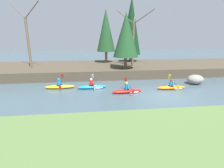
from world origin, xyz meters
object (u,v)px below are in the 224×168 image
object	(u,v)px
kayaker_trailing	(93,86)
boulder_midstream	(195,79)
kayaker_middle	(128,91)
kayaker_lead	(172,87)
kayaker_far_back	(60,86)

from	to	relation	value
kayaker_trailing	boulder_midstream	size ratio (longest dim) A/B	1.64
kayaker_middle	kayaker_trailing	world-z (taller)	same
kayaker_lead	kayaker_far_back	size ratio (longest dim) A/B	1.00
kayaker_middle	boulder_midstream	xyz separation A→B (m)	(7.46, 2.00, 0.28)
kayaker_trailing	kayaker_far_back	size ratio (longest dim) A/B	1.01
kayaker_middle	kayaker_trailing	distance (m)	3.44
kayaker_middle	boulder_midstream	distance (m)	7.72
kayaker_middle	boulder_midstream	world-z (taller)	kayaker_middle
kayaker_trailing	kayaker_far_back	xyz separation A→B (m)	(-3.11, 0.37, 0.02)
boulder_midstream	kayaker_middle	bearing A→B (deg)	-164.96
kayaker_middle	kayaker_trailing	bearing A→B (deg)	144.06
kayaker_middle	kayaker_far_back	bearing A→B (deg)	154.43
kayaker_lead	kayaker_far_back	bearing A→B (deg)	171.93
kayaker_trailing	boulder_midstream	xyz separation A→B (m)	(10.47, 0.35, 0.28)
kayaker_far_back	kayaker_middle	bearing A→B (deg)	-19.46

